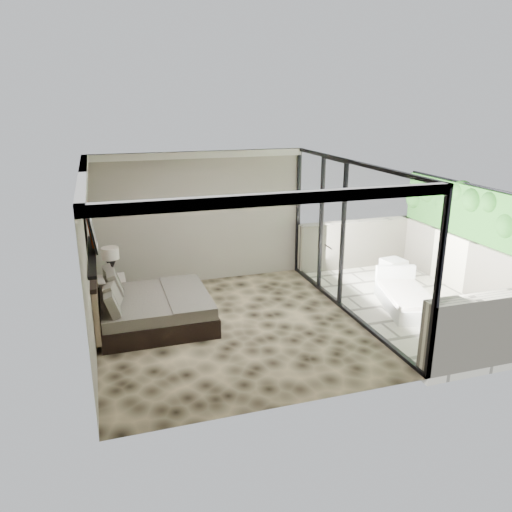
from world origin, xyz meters
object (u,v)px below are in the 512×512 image
object	(u,v)px
ottoman	(393,269)
table_lamp	(111,258)
lounger	(406,298)
bed	(149,308)
nightstand	(111,290)

from	to	relation	value
ottoman	table_lamp	bearing A→B (deg)	175.26
table_lamp	lounger	xyz separation A→B (m)	(5.28, -1.97, -0.71)
bed	lounger	size ratio (longest dim) A/B	1.14
ottoman	lounger	world-z (taller)	lounger
ottoman	lounger	bearing A→B (deg)	-114.09
bed	table_lamp	distance (m)	1.49
bed	table_lamp	size ratio (longest dim) A/B	3.29
nightstand	lounger	bearing A→B (deg)	-43.40
ottoman	lounger	xyz separation A→B (m)	(-0.66, -1.48, -0.03)
nightstand	lounger	xyz separation A→B (m)	(5.33, -1.93, -0.09)
table_lamp	ottoman	xyz separation A→B (m)	(5.94, -0.49, -0.68)
bed	lounger	bearing A→B (deg)	-8.70
bed	ottoman	world-z (taller)	bed
bed	ottoman	xyz separation A→B (m)	(5.38, 0.76, -0.10)
bed	nightstand	size ratio (longest dim) A/B	3.47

